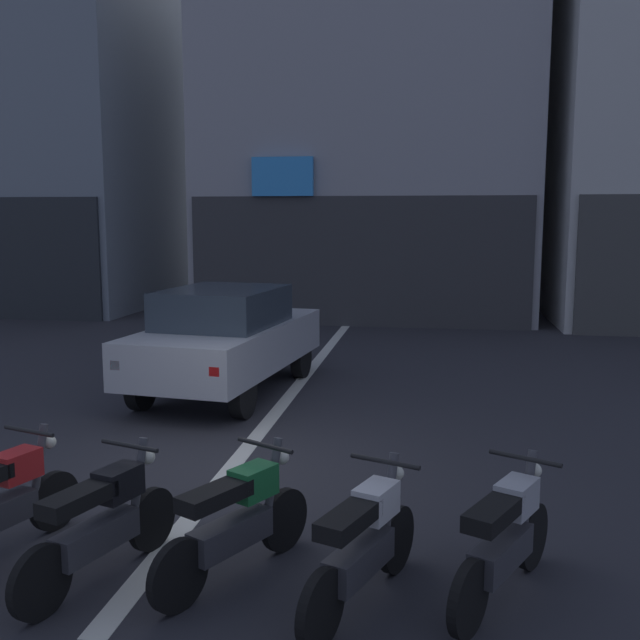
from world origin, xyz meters
name	(u,v)px	position (x,y,z in m)	size (l,w,h in m)	color
ground_plane	(224,476)	(0.00, 0.00, 0.00)	(120.00, 120.00, 0.00)	#2B2B30
lane_centre_line	(316,362)	(0.00, 6.00, 0.00)	(0.20, 18.00, 0.01)	silver
building_corner_left	(33,138)	(-10.59, 14.68, 5.19)	(8.81, 8.72, 10.40)	gray
building_mid_block	(374,54)	(0.28, 14.69, 7.37)	(8.73, 8.41, 14.77)	#9E9EA3
car_silver_crossing_near	(227,337)	(-0.99, 3.51, 0.89)	(2.26, 4.29, 1.64)	black
motorcycle_black_row_left_mid	(102,522)	(-0.28, -2.24, 0.46)	(0.66, 1.61, 0.98)	black
motorcycle_green_row_centre	(237,520)	(0.71, -2.04, 0.46)	(0.84, 1.51, 0.98)	black
motorcycle_white_row_right_mid	(364,543)	(1.70, -2.28, 0.46)	(0.73, 1.58, 0.98)	black
motorcycle_silver_row_rightmost	(505,538)	(2.69, -2.03, 0.46)	(0.83, 1.52, 0.98)	black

